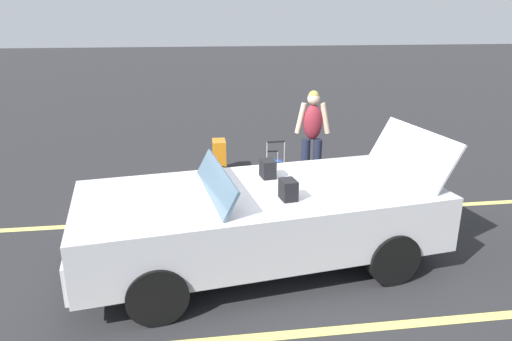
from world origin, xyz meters
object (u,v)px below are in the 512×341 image
suitcase_large_black (277,189)px  duffel_bag (218,179)px  convertible_car (244,219)px  suitcase_small_carryon (272,175)px  suitcase_medium_bright (219,156)px  traveler_person (312,133)px

suitcase_large_black → duffel_bag: bearing=-148.3°
suitcase_large_black → duffel_bag: 1.43m
convertible_car → suitcase_small_carryon: convertible_car is taller
suitcase_small_carryon → duffel_bag: bearing=79.1°
suitcase_medium_bright → duffel_bag: suitcase_medium_bright is taller
duffel_bag → suitcase_small_carryon: bearing=168.1°
suitcase_medium_bright → suitcase_large_black: bearing=-69.5°
suitcase_small_carryon → duffel_bag: (0.90, -0.19, -0.09)m
suitcase_medium_bright → suitcase_small_carryon: (-0.83, 1.02, -0.06)m
suitcase_medium_bright → convertible_car: bearing=-88.4°
convertible_car → suitcase_large_black: (-0.66, -1.48, -0.22)m
convertible_car → suitcase_medium_bright: 3.48m
suitcase_large_black → duffel_bag: (0.81, -1.16, -0.21)m
suitcase_medium_bright → traveler_person: size_ratio=0.38×
suitcase_large_black → duffel_bag: size_ratio=1.57×
suitcase_large_black → suitcase_small_carryon: (-0.09, -0.97, -0.12)m
convertible_car → suitcase_medium_bright: bearing=-96.9°
suitcase_medium_bright → duffel_bag: size_ratio=0.89×
suitcase_small_carryon → suitcase_large_black: bearing=175.6°
convertible_car → suitcase_medium_bright: size_ratio=7.08×
traveler_person → suitcase_small_carryon: bearing=-71.6°
duffel_bag → suitcase_medium_bright: bearing=-95.2°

